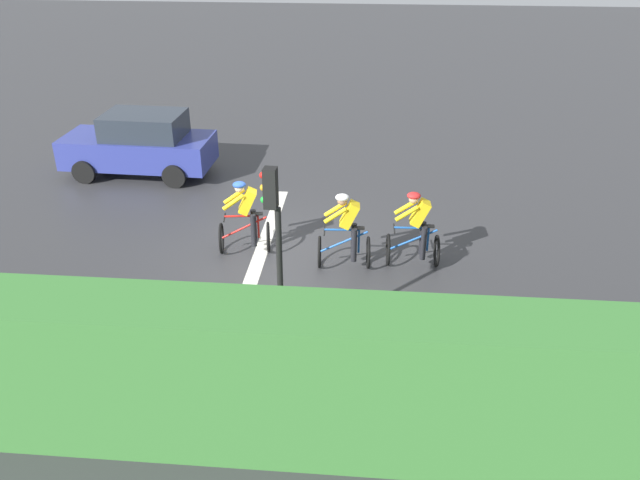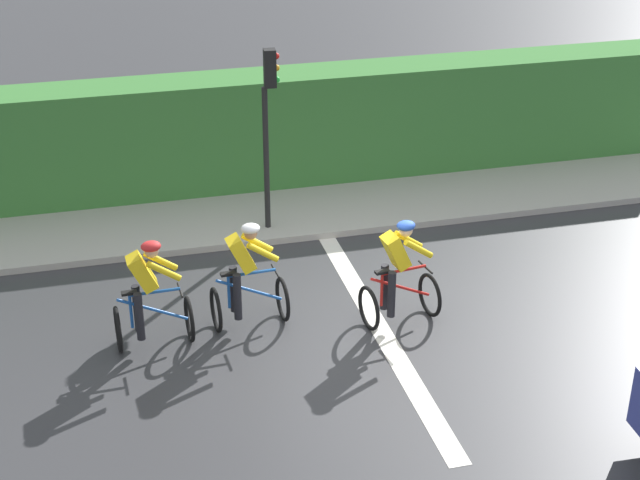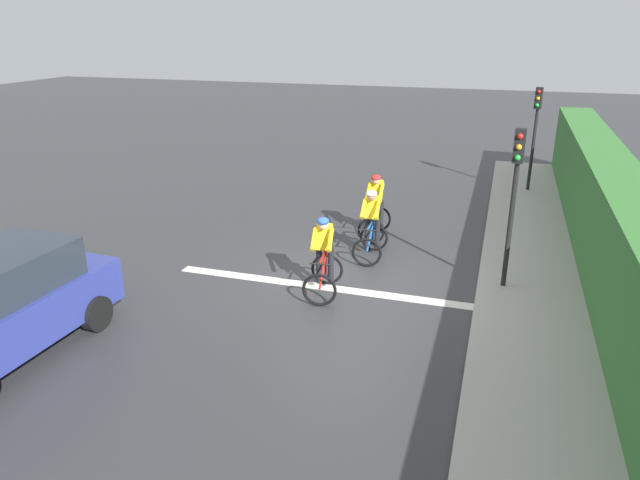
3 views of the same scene
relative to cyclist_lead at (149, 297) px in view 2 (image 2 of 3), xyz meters
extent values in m
plane|color=#333335|center=(-0.12, -3.02, -0.80)|extent=(80.00, 80.00, 0.00)
cube|color=#ADA89E|center=(4.10, -1.02, -0.74)|extent=(2.80, 21.09, 0.12)
cube|color=tan|center=(5.00, -1.02, -0.48)|extent=(0.44, 21.09, 0.64)
cube|color=#387533|center=(5.30, -1.02, 0.34)|extent=(1.10, 21.09, 2.27)
cube|color=silver|center=(-0.12, -3.32, -0.79)|extent=(7.00, 0.30, 0.01)
torus|color=black|center=(0.02, -0.55, -0.46)|extent=(0.68, 0.09, 0.68)
torus|color=black|center=(-0.02, 0.47, -0.46)|extent=(0.68, 0.09, 0.68)
cylinder|color=#1E59B2|center=(0.00, -0.04, -0.21)|extent=(0.08, 0.99, 0.51)
cylinder|color=#1E59B2|center=(-0.01, 0.27, -0.18)|extent=(0.04, 0.04, 0.55)
cylinder|color=#1E59B2|center=(0.00, -0.09, 0.07)|extent=(0.07, 0.72, 0.04)
cube|color=black|center=(-0.01, 0.27, 0.11)|extent=(0.11, 0.22, 0.04)
cylinder|color=black|center=(0.02, -0.45, 0.04)|extent=(0.42, 0.05, 0.03)
cube|color=yellow|center=(0.00, 0.06, 0.41)|extent=(0.32, 0.42, 0.57)
sphere|color=tan|center=(0.00, -0.09, 0.72)|extent=(0.20, 0.20, 0.20)
ellipsoid|color=red|center=(0.00, -0.09, 0.79)|extent=(0.25, 0.29, 0.14)
cylinder|color=black|center=(0.11, 0.17, -0.23)|extent=(0.12, 0.12, 0.74)
cylinder|color=black|center=(-0.13, 0.16, -0.23)|extent=(0.12, 0.12, 0.74)
cylinder|color=yellow|center=(0.17, -0.22, 0.47)|extent=(0.11, 0.48, 0.37)
cylinder|color=yellow|center=(-0.15, -0.23, 0.47)|extent=(0.11, 0.48, 0.37)
torus|color=black|center=(0.25, -1.98, -0.46)|extent=(0.68, 0.10, 0.68)
torus|color=black|center=(0.19, -0.96, -0.46)|extent=(0.68, 0.10, 0.68)
cylinder|color=#1E59B2|center=(0.22, -1.47, -0.21)|extent=(0.10, 0.99, 0.51)
cylinder|color=#1E59B2|center=(0.20, -1.17, -0.18)|extent=(0.04, 0.04, 0.55)
cylinder|color=#1E59B2|center=(0.22, -1.52, 0.07)|extent=(0.09, 0.72, 0.04)
cube|color=black|center=(0.20, -1.17, 0.11)|extent=(0.11, 0.23, 0.04)
cylinder|color=black|center=(0.24, -1.88, 0.04)|extent=(0.42, 0.06, 0.03)
cube|color=yellow|center=(0.21, -1.37, 0.41)|extent=(0.32, 0.43, 0.57)
sphere|color=#9E7051|center=(0.22, -1.52, 0.72)|extent=(0.20, 0.20, 0.20)
ellipsoid|color=silver|center=(0.22, -1.52, 0.79)|extent=(0.26, 0.29, 0.14)
cylinder|color=black|center=(0.32, -1.26, -0.23)|extent=(0.12, 0.12, 0.74)
cylinder|color=black|center=(0.08, -1.28, -0.23)|extent=(0.12, 0.12, 0.74)
cylinder|color=yellow|center=(0.39, -1.65, 0.47)|extent=(0.12, 0.48, 0.37)
cylinder|color=yellow|center=(0.07, -1.67, 0.47)|extent=(0.12, 0.48, 0.37)
torus|color=black|center=(-0.18, -4.17, -0.46)|extent=(0.68, 0.16, 0.68)
torus|color=black|center=(-0.33, -3.16, -0.46)|extent=(0.68, 0.16, 0.68)
cylinder|color=red|center=(-0.25, -3.66, -0.21)|extent=(0.19, 0.98, 0.51)
cylinder|color=red|center=(-0.30, -3.36, -0.18)|extent=(0.04, 0.04, 0.55)
cylinder|color=red|center=(-0.25, -3.71, 0.07)|extent=(0.15, 0.71, 0.04)
cube|color=black|center=(-0.30, -3.36, 0.11)|extent=(0.13, 0.23, 0.04)
cylinder|color=black|center=(-0.19, -4.07, 0.04)|extent=(0.42, 0.09, 0.03)
cube|color=yellow|center=(-0.27, -3.56, 0.41)|extent=(0.36, 0.45, 0.57)
sphere|color=beige|center=(-0.25, -3.71, 0.72)|extent=(0.20, 0.20, 0.20)
ellipsoid|color=#264CB2|center=(-0.25, -3.71, 0.79)|extent=(0.28, 0.31, 0.14)
cylinder|color=black|center=(-0.16, -3.44, -0.23)|extent=(0.12, 0.12, 0.74)
cylinder|color=black|center=(-0.40, -3.48, -0.23)|extent=(0.12, 0.12, 0.74)
cylinder|color=yellow|center=(-0.07, -3.82, 0.47)|extent=(0.16, 0.49, 0.37)
cylinder|color=yellow|center=(-0.38, -3.87, 0.47)|extent=(0.16, 0.49, 0.37)
cylinder|color=black|center=(3.21, -2.36, 0.55)|extent=(0.10, 0.10, 2.70)
cube|color=black|center=(3.20, -2.46, 2.22)|extent=(0.21, 0.21, 0.64)
sphere|color=red|center=(3.20, -2.57, 2.42)|extent=(0.11, 0.11, 0.11)
sphere|color=orange|center=(3.20, -2.57, 2.22)|extent=(0.11, 0.11, 0.11)
sphere|color=green|center=(3.20, -2.57, 2.02)|extent=(0.11, 0.11, 0.11)
camera|label=1|loc=(12.07, -0.93, 6.02)|focal=36.27mm
camera|label=2|loc=(-12.10, 0.59, 6.85)|focal=54.40mm
camera|label=3|loc=(2.91, -13.93, 4.40)|focal=32.87mm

